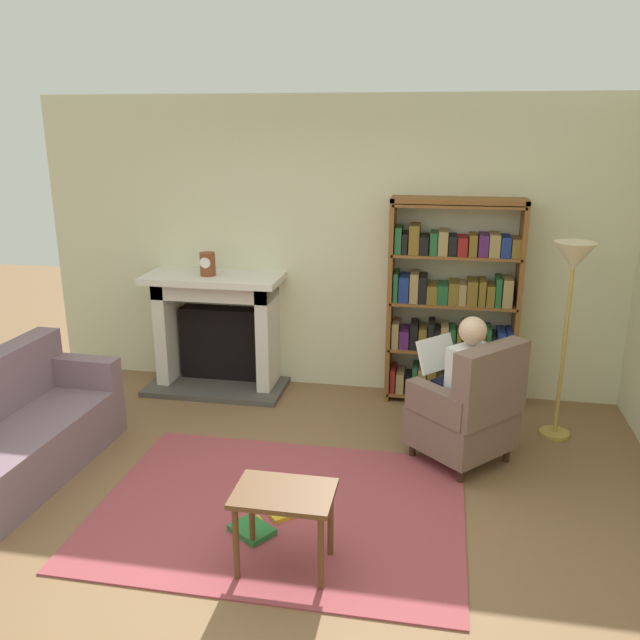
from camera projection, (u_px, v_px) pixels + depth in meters
name	position (u px, v px, depth m)	size (l,w,h in m)	color
ground	(269.00, 536.00, 4.10)	(14.00, 14.00, 0.00)	brown
back_wall	(336.00, 247.00, 6.11)	(5.60, 0.10, 2.70)	beige
area_rug	(280.00, 508.00, 4.38)	(2.40, 1.80, 0.01)	#9B4147
fireplace	(218.00, 327.00, 6.28)	(1.30, 0.64, 1.11)	#4C4742
mantel_clock	(208.00, 264.00, 6.01)	(0.14, 0.14, 0.21)	brown
bookshelf	(452.00, 306.00, 5.85)	(1.14, 0.32, 1.84)	brown
armchair_reading	(469.00, 411.00, 4.86)	(0.89, 0.89, 0.97)	#331E14
seated_reader	(458.00, 381.00, 4.89)	(0.59, 0.58, 1.14)	silver
sofa_floral	(13.00, 435.00, 4.71)	(0.77, 1.72, 0.85)	slate
side_table	(284.00, 504.00, 3.70)	(0.56, 0.39, 0.49)	brown
scattered_books	(260.00, 525.00, 4.15)	(0.44, 0.51, 0.04)	gold
floor_lamp	(572.00, 274.00, 5.03)	(0.32, 0.32, 1.60)	#B7933F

